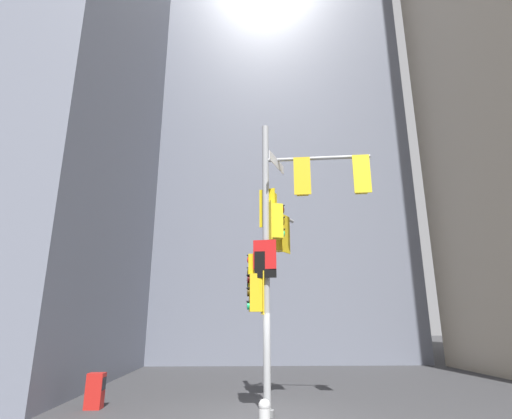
{
  "coord_description": "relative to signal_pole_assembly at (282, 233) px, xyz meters",
  "views": [
    {
      "loc": [
        -0.7,
        -10.85,
        2.28
      ],
      "look_at": [
        -0.29,
        -0.24,
        5.32
      ],
      "focal_mm": 27.6,
      "sensor_mm": 36.0,
      "label": 1
    }
  ],
  "objects": [
    {
      "name": "signal_pole_assembly",
      "position": [
        0.0,
        0.0,
        0.0
      ],
      "size": [
        3.57,
        2.23,
        8.03
      ],
      "color": "#9EA0A3",
      "rests_on": "ground"
    },
    {
      "name": "building_mid_block",
      "position": [
        0.57,
        20.69,
        9.66
      ],
      "size": [
        17.88,
        17.88,
        28.79
      ],
      "primitive_type": "cube",
      "color": "slate",
      "rests_on": "ground"
    },
    {
      "name": "ground",
      "position": [
        -0.46,
        -0.06,
        -4.73
      ],
      "size": [
        120.0,
        120.0,
        0.0
      ],
      "primitive_type": "plane",
      "color": "#38383A"
    },
    {
      "name": "newspaper_box",
      "position": [
        -5.14,
        1.04,
        -4.27
      ],
      "size": [
        0.45,
        0.36,
        0.92
      ],
      "color": "red",
      "rests_on": "ground"
    }
  ]
}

